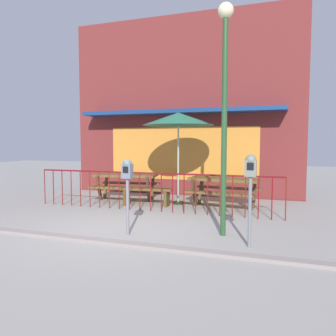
% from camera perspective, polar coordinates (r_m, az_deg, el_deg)
% --- Properties ---
extents(ground, '(40.00, 40.00, 0.00)m').
position_cam_1_polar(ground, '(6.65, -9.11, -10.51)').
color(ground, '#999690').
extents(pub_storefront, '(7.54, 1.24, 5.75)m').
position_cam_1_polar(pub_storefront, '(10.97, 2.68, 10.41)').
color(pub_storefront, '#44211F').
rests_on(pub_storefront, ground).
extents(patio_fence_front, '(6.35, 0.04, 0.97)m').
position_cam_1_polar(patio_fence_front, '(8.20, -3.04, -2.90)').
color(patio_fence_front, maroon).
rests_on(patio_fence_front, ground).
extents(picnic_table_left, '(1.98, 1.61, 0.79)m').
position_cam_1_polar(picnic_table_left, '(9.88, -7.24, -1.98)').
color(picnic_table_left, brown).
rests_on(picnic_table_left, ground).
extents(picnic_table_right, '(1.91, 1.51, 0.79)m').
position_cam_1_polar(picnic_table_right, '(8.86, 9.65, -2.74)').
color(picnic_table_right, brown).
rests_on(picnic_table_right, ground).
extents(patio_umbrella, '(1.99, 1.99, 2.53)m').
position_cam_1_polar(patio_umbrella, '(9.17, 1.79, 8.35)').
color(patio_umbrella, black).
rests_on(patio_umbrella, ground).
extents(patio_bench, '(1.43, 0.50, 0.48)m').
position_cam_1_polar(patio_bench, '(8.96, -3.74, -4.29)').
color(patio_bench, brown).
rests_on(patio_bench, ground).
extents(parking_meter_near, '(0.18, 0.17, 1.40)m').
position_cam_1_polar(parking_meter_near, '(6.06, -7.03, -1.49)').
color(parking_meter_near, gray).
rests_on(parking_meter_near, ground).
extents(parking_meter_far, '(0.18, 0.17, 1.52)m').
position_cam_1_polar(parking_meter_far, '(5.48, 14.03, -1.31)').
color(parking_meter_far, slate).
rests_on(parking_meter_far, ground).
extents(street_lamp, '(0.28, 0.28, 4.15)m').
position_cam_1_polar(street_lamp, '(6.14, 9.75, 13.58)').
color(street_lamp, '#264C28').
rests_on(street_lamp, ground).
extents(curb_edge, '(10.55, 0.20, 0.11)m').
position_cam_1_polar(curb_edge, '(5.97, -12.80, -12.29)').
color(curb_edge, gray).
rests_on(curb_edge, ground).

